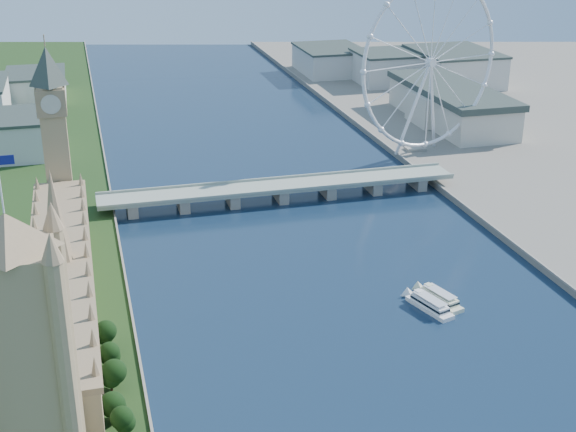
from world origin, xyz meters
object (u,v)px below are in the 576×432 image
object	(u,v)px
tour_boat_near	(439,303)
tour_boat_far	(429,310)
london_eye	(431,63)
victoria_tower	(25,363)

from	to	relation	value
tour_boat_near	tour_boat_far	world-z (taller)	tour_boat_far
london_eye	tour_boat_near	bearing A→B (deg)	-112.07
london_eye	tour_boat_far	distance (m)	236.92
tour_boat_near	tour_boat_far	xyz separation A→B (m)	(-7.17, -4.90, 0.00)
tour_boat_near	tour_boat_far	size ratio (longest dim) A/B	0.99
tour_boat_near	tour_boat_far	distance (m)	8.68
victoria_tower	london_eye	xyz separation A→B (m)	(254.98, 300.08, 13.03)
tour_boat_near	victoria_tower	bearing A→B (deg)	-167.62
london_eye	tour_boat_far	world-z (taller)	london_eye
victoria_tower	tour_boat_far	xyz separation A→B (m)	(165.21, 91.47, -54.49)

